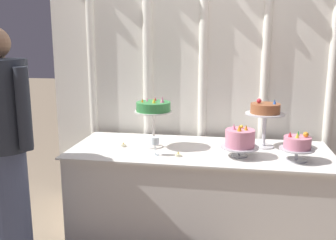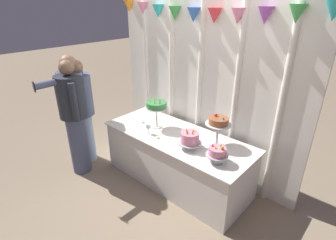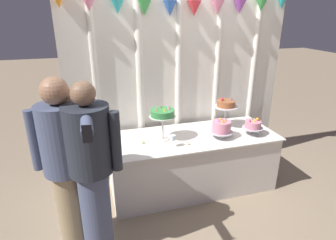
# 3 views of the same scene
# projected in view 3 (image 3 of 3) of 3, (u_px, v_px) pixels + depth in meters

# --- Properties ---
(ground_plane) EXTENTS (24.00, 24.00, 0.00)m
(ground_plane) POSITION_uv_depth(u_px,v_px,m) (193.00, 190.00, 3.63)
(ground_plane) COLOR gray
(draped_curtain) EXTENTS (2.92, 0.17, 2.61)m
(draped_curtain) POSITION_uv_depth(u_px,v_px,m) (179.00, 72.00, 3.66)
(draped_curtain) COLOR white
(draped_curtain) RESTS_ON ground_plane
(cake_table) EXTENTS (2.08, 0.83, 0.72)m
(cake_table) POSITION_uv_depth(u_px,v_px,m) (191.00, 162.00, 3.59)
(cake_table) COLOR white
(cake_table) RESTS_ON ground_plane
(cake_display_leftmost) EXTENTS (0.31, 0.31, 0.42)m
(cake_display_leftmost) POSITION_uv_depth(u_px,v_px,m) (163.00, 114.00, 3.24)
(cake_display_leftmost) COLOR silver
(cake_display_leftmost) RESTS_ON cake_table
(cake_display_midleft) EXTENTS (0.29, 0.29, 0.26)m
(cake_display_midleft) POSITION_uv_depth(u_px,v_px,m) (221.00, 127.00, 3.37)
(cake_display_midleft) COLOR #B2B2B7
(cake_display_midleft) RESTS_ON cake_table
(cake_display_midright) EXTENTS (0.31, 0.31, 0.40)m
(cake_display_midright) POSITION_uv_depth(u_px,v_px,m) (226.00, 106.00, 3.62)
(cake_display_midright) COLOR silver
(cake_display_midright) RESTS_ON cake_table
(cake_display_rightmost) EXTENTS (0.25, 0.25, 0.22)m
(cake_display_rightmost) POSITION_uv_depth(u_px,v_px,m) (253.00, 125.00, 3.45)
(cake_display_rightmost) COLOR #B2B2B7
(cake_display_rightmost) RESTS_ON cake_table
(wine_glass) EXTENTS (0.06, 0.06, 0.14)m
(wine_glass) POSITION_uv_depth(u_px,v_px,m) (173.00, 138.00, 3.14)
(wine_glass) COLOR silver
(wine_glass) RESTS_ON cake_table
(tealight_far_left) EXTENTS (0.04, 0.04, 0.03)m
(tealight_far_left) POSITION_uv_depth(u_px,v_px,m) (143.00, 142.00, 3.26)
(tealight_far_left) COLOR beige
(tealight_far_left) RESTS_ON cake_table
(tealight_near_left) EXTENTS (0.05, 0.05, 0.03)m
(tealight_near_left) POSITION_uv_depth(u_px,v_px,m) (188.00, 144.00, 3.22)
(tealight_near_left) COLOR beige
(tealight_near_left) RESTS_ON cake_table
(guest_man_dark_suit) EXTENTS (0.52, 0.48, 1.61)m
(guest_man_dark_suit) POSITION_uv_depth(u_px,v_px,m) (68.00, 163.00, 2.55)
(guest_man_dark_suit) COLOR #93ADD6
(guest_man_dark_suit) RESTS_ON ground_plane
(guest_man_pink_jacket) EXTENTS (0.51, 0.48, 1.66)m
(guest_man_pink_jacket) POSITION_uv_depth(u_px,v_px,m) (92.00, 169.00, 2.39)
(guest_man_pink_jacket) COLOR #4C5675
(guest_man_pink_jacket) RESTS_ON ground_plane
(guest_girl_blue_dress) EXTENTS (0.52, 0.80, 1.68)m
(guest_girl_blue_dress) POSITION_uv_depth(u_px,v_px,m) (65.00, 163.00, 2.44)
(guest_girl_blue_dress) COLOR #9E8966
(guest_girl_blue_dress) RESTS_ON ground_plane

